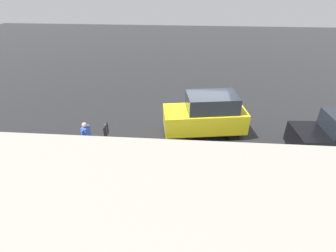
{
  "coord_description": "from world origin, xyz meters",
  "views": [
    {
      "loc": [
        0.87,
        11.57,
        6.96
      ],
      "look_at": [
        1.67,
        1.33,
        0.9
      ],
      "focal_mm": 28.0,
      "sensor_mm": 36.0,
      "label": 1
    }
  ],
  "objects_px": {
    "fire_hydrant": "(109,151)",
    "pedestrian": "(87,136)",
    "moving_hatchback": "(206,115)",
    "sign_post": "(108,144)"
  },
  "relations": [
    {
      "from": "fire_hydrant",
      "to": "sign_post",
      "type": "bearing_deg",
      "value": 110.06
    },
    {
      "from": "pedestrian",
      "to": "sign_post",
      "type": "distance_m",
      "value": 2.05
    },
    {
      "from": "moving_hatchback",
      "to": "sign_post",
      "type": "xyz_separation_m",
      "value": [
        3.76,
        3.6,
        0.55
      ]
    },
    {
      "from": "moving_hatchback",
      "to": "fire_hydrant",
      "type": "distance_m",
      "value": 4.88
    },
    {
      "from": "fire_hydrant",
      "to": "moving_hatchback",
      "type": "bearing_deg",
      "value": -150.02
    },
    {
      "from": "moving_hatchback",
      "to": "pedestrian",
      "type": "relative_size",
      "value": 2.54
    },
    {
      "from": "pedestrian",
      "to": "sign_post",
      "type": "bearing_deg",
      "value": 135.16
    },
    {
      "from": "moving_hatchback",
      "to": "sign_post",
      "type": "bearing_deg",
      "value": 43.8
    },
    {
      "from": "pedestrian",
      "to": "fire_hydrant",
      "type": "bearing_deg",
      "value": 168.59
    },
    {
      "from": "fire_hydrant",
      "to": "pedestrian",
      "type": "relative_size",
      "value": 0.5
    }
  ]
}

